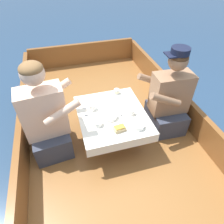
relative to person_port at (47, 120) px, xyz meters
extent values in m
plane|color=navy|center=(0.64, 0.03, -0.72)|extent=(60.00, 60.00, 0.00)
cube|color=brown|center=(0.64, 0.03, -0.57)|extent=(1.92, 3.69, 0.31)
cube|color=brown|center=(-0.29, 0.03, -0.25)|extent=(0.06, 3.69, 0.32)
cube|color=brown|center=(1.58, 0.03, -0.25)|extent=(0.06, 3.69, 0.32)
cube|color=brown|center=(0.64, 1.85, -0.22)|extent=(1.80, 0.06, 0.37)
cylinder|color=#B2B2B7|center=(0.64, -0.02, -0.24)|extent=(0.07, 0.07, 0.33)
cube|color=brown|center=(0.64, -0.02, -0.07)|extent=(0.66, 0.77, 0.02)
cube|color=white|center=(0.64, -0.02, -0.06)|extent=(0.69, 0.80, 0.00)
cube|color=white|center=(0.64, -0.42, -0.11)|extent=(0.69, 0.00, 0.10)
cube|color=white|center=(0.64, 0.37, -0.11)|extent=(0.69, 0.00, 0.10)
cube|color=#333847|center=(-0.01, 0.00, -0.28)|extent=(0.40, 0.47, 0.26)
cube|color=beige|center=(-0.01, 0.00, 0.10)|extent=(0.42, 0.26, 0.50)
sphere|color=beige|center=(-0.01, 0.00, 0.50)|extent=(0.20, 0.20, 0.20)
ellipsoid|color=brown|center=(-0.01, 0.00, 0.55)|extent=(0.19, 0.19, 0.11)
cylinder|color=beige|center=(0.13, 0.19, 0.19)|extent=(0.34, 0.10, 0.21)
cylinder|color=beige|center=(0.17, -0.16, 0.19)|extent=(0.34, 0.10, 0.21)
cube|color=#333847|center=(1.29, -0.02, -0.28)|extent=(0.38, 0.46, 0.26)
cube|color=#936B4C|center=(1.29, -0.02, 0.07)|extent=(0.41, 0.24, 0.45)
sphere|color=#936B4C|center=(1.29, -0.02, 0.44)|extent=(0.19, 0.19, 0.19)
ellipsoid|color=#472D19|center=(1.29, -0.02, 0.49)|extent=(0.18, 0.18, 0.10)
cylinder|color=#936B4C|center=(1.13, -0.19, 0.14)|extent=(0.34, 0.09, 0.21)
cylinder|color=#936B4C|center=(1.15, 0.17, 0.14)|extent=(0.34, 0.09, 0.21)
cylinder|color=black|center=(1.29, -0.02, 0.54)|extent=(0.18, 0.18, 0.06)
cube|color=black|center=(1.21, -0.01, 0.51)|extent=(0.11, 0.14, 0.01)
cylinder|color=white|center=(0.64, -0.28, -0.05)|extent=(0.19, 0.19, 0.01)
cylinder|color=white|center=(0.67, 0.11, -0.05)|extent=(0.19, 0.19, 0.01)
cube|color=#E0BC7F|center=(0.64, -0.28, -0.03)|extent=(0.12, 0.08, 0.04)
cube|color=gold|center=(0.64, -0.28, 0.00)|extent=(0.10, 0.07, 0.01)
cylinder|color=white|center=(0.83, -0.29, -0.03)|extent=(0.12, 0.12, 0.04)
cylinder|color=beige|center=(0.83, -0.29, -0.02)|extent=(0.09, 0.09, 0.02)
cylinder|color=white|center=(0.61, -0.08, -0.03)|extent=(0.14, 0.14, 0.04)
cylinder|color=beige|center=(0.61, -0.08, -0.02)|extent=(0.12, 0.12, 0.02)
cylinder|color=white|center=(0.83, -0.09, -0.02)|extent=(0.06, 0.06, 0.06)
torus|color=white|center=(0.87, -0.09, -0.02)|extent=(0.04, 0.01, 0.04)
cylinder|color=#3D2314|center=(0.83, -0.09, -0.01)|extent=(0.05, 0.05, 0.01)
cylinder|color=white|center=(0.47, -0.15, -0.03)|extent=(0.07, 0.07, 0.05)
torus|color=white|center=(0.52, -0.15, -0.03)|extent=(0.04, 0.01, 0.04)
cylinder|color=#3D2314|center=(0.47, -0.15, -0.01)|extent=(0.06, 0.06, 0.01)
cylinder|color=white|center=(0.47, 0.10, -0.02)|extent=(0.07, 0.07, 0.07)
torus|color=white|center=(0.51, 0.10, -0.02)|extent=(0.04, 0.01, 0.04)
cylinder|color=#3D2314|center=(0.47, 0.10, 0.00)|extent=(0.06, 0.06, 0.01)
cylinder|color=silver|center=(0.80, 0.31, -0.03)|extent=(0.06, 0.06, 0.05)
cylinder|color=beige|center=(0.80, 0.31, -0.03)|extent=(0.07, 0.07, 0.03)
cube|color=silver|center=(0.73, -0.09, -0.05)|extent=(0.11, 0.14, 0.00)
ellipsoid|color=silver|center=(0.69, -0.04, -0.05)|extent=(0.04, 0.02, 0.01)
cube|color=silver|center=(0.80, 0.20, -0.05)|extent=(0.17, 0.05, 0.00)
ellipsoid|color=silver|center=(0.87, 0.22, -0.05)|extent=(0.04, 0.02, 0.01)
cube|color=silver|center=(0.76, -0.02, -0.05)|extent=(0.08, 0.16, 0.00)
cube|color=silver|center=(0.52, 0.02, -0.05)|extent=(0.17, 0.03, 0.00)
cube|color=silver|center=(0.36, 0.17, -0.05)|extent=(0.13, 0.13, 0.00)
ellipsoid|color=silver|center=(0.31, 0.22, -0.05)|extent=(0.04, 0.02, 0.01)
cube|color=silver|center=(0.44, -0.02, -0.05)|extent=(0.16, 0.09, 0.00)
cube|color=silver|center=(0.38, 0.01, -0.05)|extent=(0.04, 0.03, 0.00)
camera|label=1|loc=(0.22, -1.51, 1.31)|focal=32.00mm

